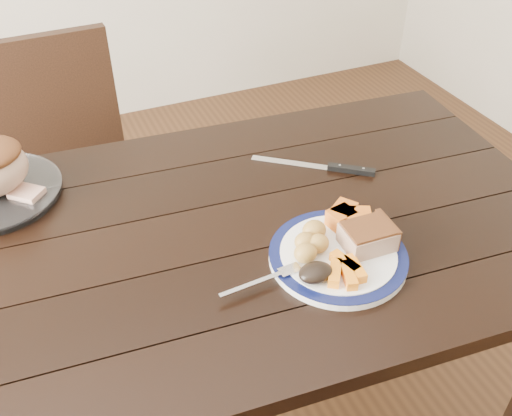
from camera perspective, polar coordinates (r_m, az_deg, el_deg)
name	(u,v)px	position (r m, az deg, el deg)	size (l,w,h in m)	color
dining_table	(221,260)	(1.34, -3.50, -5.18)	(1.67, 1.03, 0.75)	black
chair_far	(69,168)	(1.96, -18.19, 3.79)	(0.44, 0.45, 0.93)	black
dinner_plate	(338,256)	(1.21, 8.18, -4.82)	(0.29, 0.29, 0.02)	white
plate_rim	(338,253)	(1.20, 8.22, -4.52)	(0.29, 0.29, 0.02)	#0B113A
pork_slice	(367,237)	(1.21, 11.09, -2.89)	(0.10, 0.08, 0.05)	tan
roasted_potatoes	(311,241)	(1.19, 5.52, -3.33)	(0.10, 0.10, 0.04)	gold
carrot_batons	(346,270)	(1.15, 8.97, -6.13)	(0.09, 0.10, 0.02)	orange
pumpkin_wedges	(347,217)	(1.26, 9.13, -0.85)	(0.10, 0.10, 0.04)	orange
dark_mushroom	(316,273)	(1.13, 5.99, -6.44)	(0.07, 0.05, 0.03)	black
fork	(267,279)	(1.13, 1.09, -7.11)	(0.18, 0.03, 0.00)	silver
cut_slice	(27,194)	(1.44, -21.93, 1.34)	(0.07, 0.06, 0.02)	tan
carving_knife	(336,168)	(1.47, 7.98, 4.00)	(0.27, 0.21, 0.01)	silver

